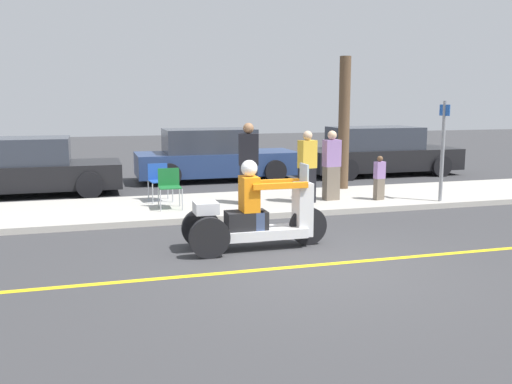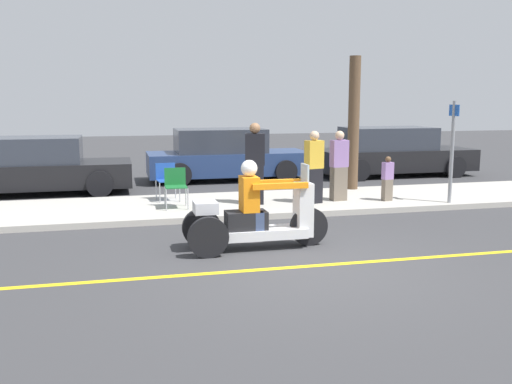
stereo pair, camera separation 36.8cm
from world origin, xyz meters
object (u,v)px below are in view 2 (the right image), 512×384
Objects in this scene: folding_chair_set_back at (167,178)px; parked_car_lot_center at (392,153)px; street_sign at (452,148)px; spectator_far_back at (387,179)px; spectator_near_curb at (255,165)px; spectator_with_child at (339,167)px; motorcycle_trike at (256,217)px; parked_car_lot_far at (225,156)px; folding_chair_curbside at (176,183)px; tree_trunk at (354,123)px; parked_car_lot_right at (38,167)px; spectator_mid_group at (314,169)px.

parked_car_lot_center is at bearing 25.08° from folding_chair_set_back.
folding_chair_set_back is 6.28m from street_sign.
spectator_near_curb reaches higher than spectator_far_back.
spectator_near_curb is (-1.91, 0.03, 0.09)m from spectator_with_child.
spectator_with_child reaches higher than motorcycle_trike.
parked_car_lot_center is 2.20× the size of street_sign.
spectator_far_back is at bearing -60.73° from parked_car_lot_far.
folding_chair_set_back is at bearing 152.27° from spectator_near_curb.
tree_trunk reaches higher than folding_chair_curbside.
street_sign is (8.97, -4.18, 0.64)m from parked_car_lot_right.
spectator_far_back is 0.20× the size of parked_car_lot_center.
street_sign is (3.95, -5.41, 0.61)m from parked_car_lot_far.
parked_car_lot_far reaches higher than parked_car_lot_right.
parked_car_lot_right is 10.28m from parked_car_lot_center.
spectator_near_curb is at bearing 179.14° from spectator_with_child.
spectator_with_child is 5.61m from parked_car_lot_center.
parked_car_lot_center is (10.23, 1.02, 0.03)m from parked_car_lot_right.
spectator_with_child is (2.67, 3.16, 0.36)m from motorcycle_trike.
spectator_with_child is 4.87m from parked_car_lot_far.
street_sign reaches higher than spectator_far_back.
folding_chair_curbside is (-4.65, 0.32, 0.03)m from spectator_far_back.
spectator_far_back reaches higher than folding_chair_set_back.
parked_car_lot_right is (-4.04, 6.50, 0.17)m from motorcycle_trike.
spectator_near_curb reaches higher than spectator_mid_group.
motorcycle_trike reaches higher than folding_chair_set_back.
motorcycle_trike is 1.49× the size of spectator_mid_group.
parked_car_lot_center is (3.52, 4.36, -0.16)m from spectator_with_child.
spectator_with_child is 3.85m from folding_chair_set_back.
parked_car_lot_center is at bearing 38.55° from spectator_near_curb.
tree_trunk reaches higher than parked_car_lot_far.
spectator_mid_group is 0.71× the size of street_sign.
spectator_far_back is 0.45× the size of street_sign.
spectator_mid_group is at bearing -9.13° from spectator_near_curb.
motorcycle_trike is 5.51m from street_sign.
parked_car_lot_far is at bearing 82.75° from motorcycle_trike.
motorcycle_trike is at bearing -58.12° from parked_car_lot_right.
street_sign reaches higher than spectator_with_child.
spectator_mid_group is at bearing -20.56° from folding_chair_set_back.
street_sign is at bearing -103.65° from parked_car_lot_center.
motorcycle_trike is at bearing -128.15° from tree_trunk.
tree_trunk is (4.57, 1.44, 1.13)m from folding_chair_curbside.
spectator_with_child reaches higher than parked_car_lot_right.
folding_chair_set_back is (-3.06, 1.15, -0.25)m from spectator_mid_group.
parked_car_lot_right is at bearing 153.55° from spectator_with_child.
parked_car_lot_right is at bearing 155.04° from street_sign.
parked_car_lot_far is (-2.73, 4.86, 0.11)m from spectator_far_back.
spectator_mid_group is 1.91× the size of folding_chair_curbside.
motorcycle_trike is 1.06× the size of street_sign.
parked_car_lot_far is 6.72m from street_sign.
parked_car_lot_far is at bearing 119.27° from spectator_far_back.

